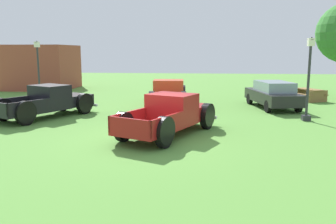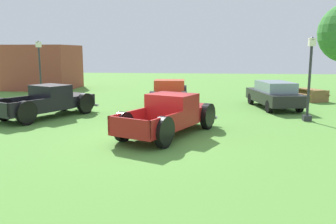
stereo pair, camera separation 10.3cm
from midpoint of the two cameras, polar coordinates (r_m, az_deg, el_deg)
ground_plane at (r=12.87m, az=-3.25°, el=-4.60°), size 80.00×80.00×0.00m
pickup_truck_foreground at (r=13.84m, az=0.57°, el=-0.39°), size 3.80×5.42×1.57m
pickup_truck_behind_left at (r=18.38m, az=-18.55°, el=1.63°), size 4.00×5.39×1.57m
pickup_truck_behind_right at (r=20.46m, az=-0.07°, el=2.92°), size 2.28×5.24×1.57m
sedan_distant_a at (r=20.91m, az=16.51°, el=2.81°), size 2.67×4.83×1.53m
lamp_post_near at (r=24.80m, az=-20.37°, el=6.51°), size 0.36×0.36×3.89m
lamp_post_far at (r=17.43m, az=21.68°, el=5.25°), size 0.36×0.36×3.86m
picnic_table at (r=24.83m, az=21.85°, el=2.83°), size 2.08×2.25×0.78m
trash_can at (r=21.91m, az=-20.23°, el=2.06°), size 0.59×0.59×0.95m
brick_pavilion at (r=32.50m, az=-19.88°, el=6.86°), size 5.29×5.04×3.73m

